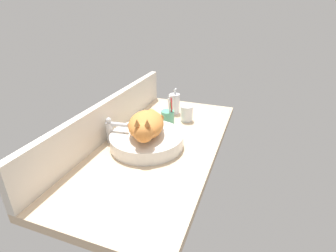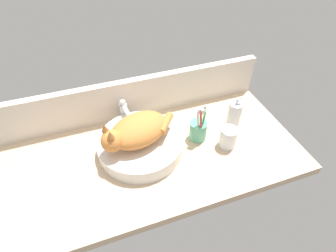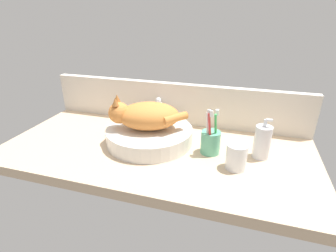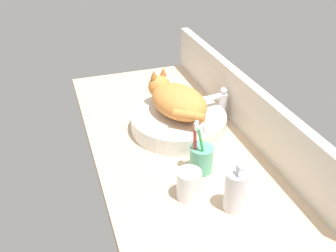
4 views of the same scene
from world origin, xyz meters
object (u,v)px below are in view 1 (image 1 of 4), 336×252
(cat, at_px, (146,125))
(water_glass, at_px, (187,114))
(faucet, at_px, (112,129))
(soap_dispenser, at_px, (175,104))
(toothbrush_cup, at_px, (168,118))
(sink_basin, at_px, (147,140))

(cat, distance_m, water_glass, 0.40)
(faucet, height_order, soap_dispenser, soap_dispenser)
(toothbrush_cup, relative_size, water_glass, 1.99)
(sink_basin, xyz_separation_m, soap_dispenser, (0.45, 0.01, 0.03))
(water_glass, bearing_deg, sink_basin, 164.75)
(cat, relative_size, toothbrush_cup, 1.69)
(sink_basin, distance_m, cat, 0.09)
(sink_basin, relative_size, faucet, 2.66)
(faucet, relative_size, water_glass, 1.45)
(sink_basin, bearing_deg, water_glass, -15.25)
(sink_basin, height_order, faucet, faucet)
(toothbrush_cup, bearing_deg, faucet, 145.09)
(soap_dispenser, distance_m, toothbrush_cup, 0.19)
(soap_dispenser, xyz_separation_m, toothbrush_cup, (-0.19, -0.02, -0.02))
(water_glass, bearing_deg, toothbrush_cup, 141.40)
(water_glass, bearing_deg, soap_dispenser, 50.70)
(faucet, xyz_separation_m, toothbrush_cup, (0.28, -0.20, -0.02))
(faucet, bearing_deg, toothbrush_cup, -34.91)
(faucet, distance_m, toothbrush_cup, 0.35)
(faucet, bearing_deg, cat, -86.70)
(sink_basin, distance_m, faucet, 0.19)
(soap_dispenser, relative_size, toothbrush_cup, 0.86)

